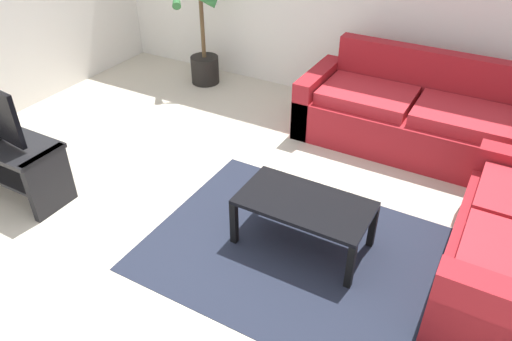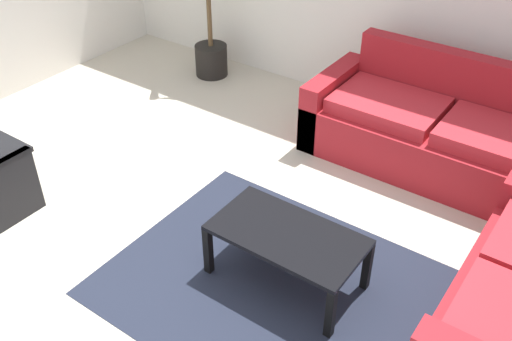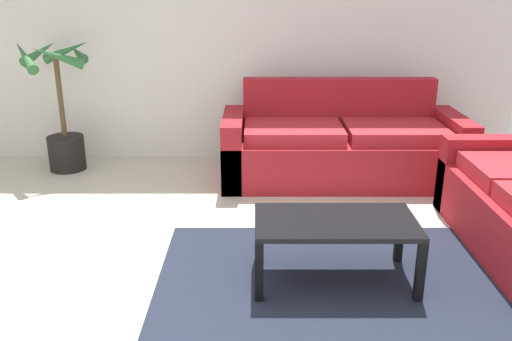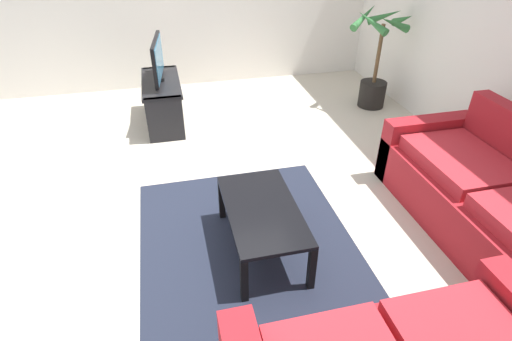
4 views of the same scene
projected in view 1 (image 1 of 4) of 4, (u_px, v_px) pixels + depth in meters
ground_plane at (187, 240)px, 3.80m from camera, size 6.60×6.60×0.00m
couch_main at (413, 118)px, 4.82m from camera, size 2.22×0.90×0.90m
tv_stand at (5, 157)px, 4.14m from camera, size 1.10×0.45×0.54m
coffee_table at (304, 207)px, 3.57m from camera, size 0.98×0.53×0.41m
area_rug at (296, 250)px, 3.70m from camera, size 2.20×1.70×0.01m
potted_palm at (203, 43)px, 5.98m from camera, size 0.75×0.72×1.29m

